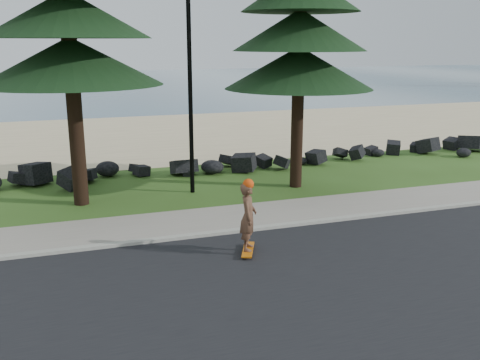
{
  "coord_description": "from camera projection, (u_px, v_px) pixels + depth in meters",
  "views": [
    {
      "loc": [
        -3.85,
        -13.25,
        4.79
      ],
      "look_at": [
        0.57,
        0.0,
        1.15
      ],
      "focal_mm": 40.0,
      "sensor_mm": 36.0,
      "label": 1
    }
  ],
  "objects": [
    {
      "name": "road",
      "position": [
        285.0,
        294.0,
        10.41
      ],
      "size": [
        160.0,
        7.0,
        0.02
      ],
      "primitive_type": "cube",
      "color": "black",
      "rests_on": "ground"
    },
    {
      "name": "sidewalk",
      "position": [
        218.0,
        219.0,
        14.72
      ],
      "size": [
        160.0,
        2.0,
        0.08
      ],
      "primitive_type": "cube",
      "color": "gray",
      "rests_on": "ground"
    },
    {
      "name": "lamp_post",
      "position": [
        190.0,
        63.0,
        16.44
      ],
      "size": [
        0.25,
        0.14,
        8.14
      ],
      "color": "black",
      "rests_on": "ground"
    },
    {
      "name": "ground",
      "position": [
        220.0,
        223.0,
        14.55
      ],
      "size": [
        160.0,
        160.0,
        0.0
      ],
      "primitive_type": "plane",
      "color": "#325219",
      "rests_on": "ground"
    },
    {
      "name": "seawall_boulders",
      "position": [
        177.0,
        175.0,
        19.69
      ],
      "size": [
        60.0,
        2.4,
        1.1
      ],
      "primitive_type": null,
      "color": "black",
      "rests_on": "ground"
    },
    {
      "name": "ocean",
      "position": [
        95.0,
        84.0,
        61.36
      ],
      "size": [
        160.0,
        58.0,
        0.01
      ],
      "primitive_type": "cube",
      "color": "#3F6379",
      "rests_on": "ground"
    },
    {
      "name": "kerb",
      "position": [
        230.0,
        232.0,
        13.71
      ],
      "size": [
        160.0,
        0.2,
        0.1
      ],
      "primitive_type": "cube",
      "color": "#ADAB9C",
      "rests_on": "ground"
    },
    {
      "name": "beach_sand",
      "position": [
        142.0,
        136.0,
        27.86
      ],
      "size": [
        160.0,
        15.0,
        0.01
      ],
      "primitive_type": "cube",
      "color": "tan",
      "rests_on": "ground"
    },
    {
      "name": "skateboarder",
      "position": [
        248.0,
        217.0,
        12.22
      ],
      "size": [
        0.6,
        0.97,
        1.78
      ],
      "rotation": [
        0.0,
        0.0,
        1.16
      ],
      "color": "orange",
      "rests_on": "ground"
    }
  ]
}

